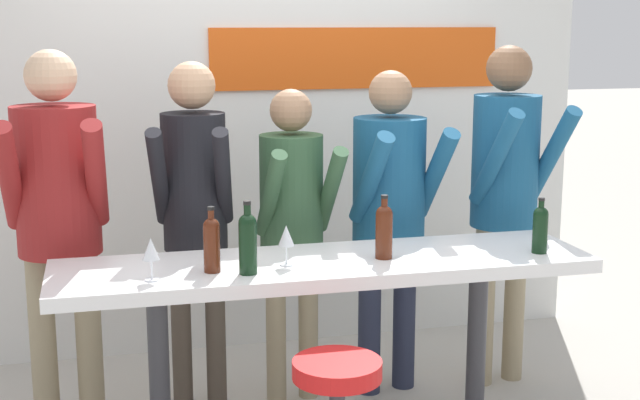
# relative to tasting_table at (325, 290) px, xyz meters

# --- Properties ---
(back_wall) EXTENTS (3.97, 0.12, 2.56)m
(back_wall) POSITION_rel_tasting_table_xyz_m (0.01, 1.55, 0.50)
(back_wall) COLOR silver
(back_wall) RESTS_ON ground_plane
(tasting_table) EXTENTS (2.37, 0.60, 0.93)m
(tasting_table) POSITION_rel_tasting_table_xyz_m (0.00, 0.00, 0.00)
(tasting_table) COLOR white
(tasting_table) RESTS_ON ground_plane
(person_far_left) EXTENTS (0.48, 0.59, 1.83)m
(person_far_left) POSITION_rel_tasting_table_xyz_m (-1.14, 0.58, 0.35)
(person_far_left) COLOR gray
(person_far_left) RESTS_ON ground_plane
(person_left) EXTENTS (0.44, 0.57, 1.77)m
(person_left) POSITION_rel_tasting_table_xyz_m (-0.50, 0.63, 0.33)
(person_left) COLOR #473D33
(person_left) RESTS_ON ground_plane
(person_center_left) EXTENTS (0.42, 0.53, 1.63)m
(person_center_left) POSITION_rel_tasting_table_xyz_m (-0.01, 0.64, 0.23)
(person_center_left) COLOR gray
(person_center_left) RESTS_ON ground_plane
(person_center) EXTENTS (0.50, 0.60, 1.71)m
(person_center) POSITION_rel_tasting_table_xyz_m (0.51, 0.63, 0.27)
(person_center) COLOR #23283D
(person_center) RESTS_ON ground_plane
(person_center_right) EXTENTS (0.47, 0.60, 1.84)m
(person_center_right) POSITION_rel_tasting_table_xyz_m (1.14, 0.60, 0.36)
(person_center_right) COLOR gray
(person_center_right) RESTS_ON ground_plane
(wine_bottle_0) EXTENTS (0.07, 0.07, 0.28)m
(wine_bottle_0) POSITION_rel_tasting_table_xyz_m (-0.51, -0.08, 0.27)
(wine_bottle_0) COLOR #4C1E0F
(wine_bottle_0) RESTS_ON tasting_table
(wine_bottle_1) EXTENTS (0.08, 0.08, 0.28)m
(wine_bottle_1) POSITION_rel_tasting_table_xyz_m (0.26, -0.04, 0.27)
(wine_bottle_1) COLOR #4C1E0F
(wine_bottle_1) RESTS_ON tasting_table
(wine_bottle_2) EXTENTS (0.07, 0.07, 0.25)m
(wine_bottle_2) POSITION_rel_tasting_table_xyz_m (0.97, -0.12, 0.26)
(wine_bottle_2) COLOR black
(wine_bottle_2) RESTS_ON tasting_table
(wine_bottle_3) EXTENTS (0.08, 0.08, 0.31)m
(wine_bottle_3) POSITION_rel_tasting_table_xyz_m (-0.36, -0.14, 0.28)
(wine_bottle_3) COLOR black
(wine_bottle_3) RESTS_ON tasting_table
(wine_glass_0) EXTENTS (0.07, 0.07, 0.18)m
(wine_glass_0) POSITION_rel_tasting_table_xyz_m (-0.76, -0.14, 0.27)
(wine_glass_0) COLOR silver
(wine_glass_0) RESTS_ON tasting_table
(wine_glass_1) EXTENTS (0.07, 0.07, 0.18)m
(wine_glass_1) POSITION_rel_tasting_table_xyz_m (-0.18, -0.05, 0.27)
(wine_glass_1) COLOR silver
(wine_glass_1) RESTS_ON tasting_table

